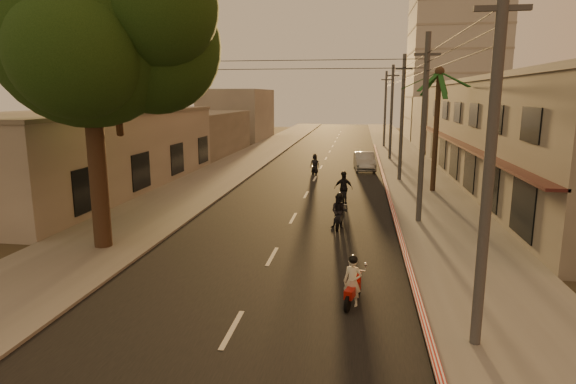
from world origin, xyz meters
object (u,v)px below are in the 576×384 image
Objects in this scene: parked_car at (364,161)px; scooter_far_a at (315,165)px; scooter_mid_b at (343,189)px; broadleaf_tree at (99,32)px; palm_tree at (439,79)px; scooter_red at (353,283)px; scooter_mid_a at (339,212)px.

scooter_far_a is at bearing -152.23° from parked_car.
scooter_far_a is (-2.63, 10.53, -0.13)m from scooter_mid_b.
broadleaf_tree is at bearing -135.85° from scooter_mid_b.
scooter_red is (-4.85, -17.98, -6.45)m from palm_tree.
palm_tree is 12.27m from scooter_far_a.
parked_car is at bearing 65.65° from broadleaf_tree.
scooter_red is at bearing -78.98° from scooter_mid_a.
scooter_mid_a is 5.43m from scooter_mid_b.
scooter_far_a is 0.35× the size of parked_car.
broadleaf_tree reaches higher than scooter_mid_b.
scooter_mid_b is at bearing 47.31° from broadleaf_tree.
palm_tree is 12.76m from scooter_mid_a.
broadleaf_tree is at bearing 171.80° from scooter_red.
scooter_mid_b is at bearing -100.26° from parked_car.
scooter_mid_b is (-5.61, -4.09, -6.30)m from palm_tree.
scooter_mid_a reaches higher than scooter_far_a.
parked_car is at bearing 115.69° from palm_tree.
parked_car is (0.56, 26.92, 0.04)m from scooter_red.
scooter_mid_a is at bearing -98.59° from parked_car.
palm_tree reaches higher than scooter_far_a.
broadleaf_tree reaches higher than scooter_mid_a.
broadleaf_tree is at bearing -118.87° from parked_car.
broadleaf_tree is 22.64m from scooter_far_a.
scooter_mid_a is 1.07× the size of scooter_far_a.
scooter_red is 0.96× the size of scooter_far_a.
parked_car is (10.31, 22.79, -7.73)m from broadleaf_tree.
parked_car is (-4.30, 8.93, -6.40)m from palm_tree.
scooter_mid_a is at bearing 109.87° from scooter_red.
parked_car is (1.31, 13.03, -0.11)m from scooter_mid_b.
scooter_mid_b is 0.42× the size of parked_car.
scooter_mid_b is at bearing 95.82° from scooter_mid_a.
scooter_far_a is 4.66m from parked_car.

